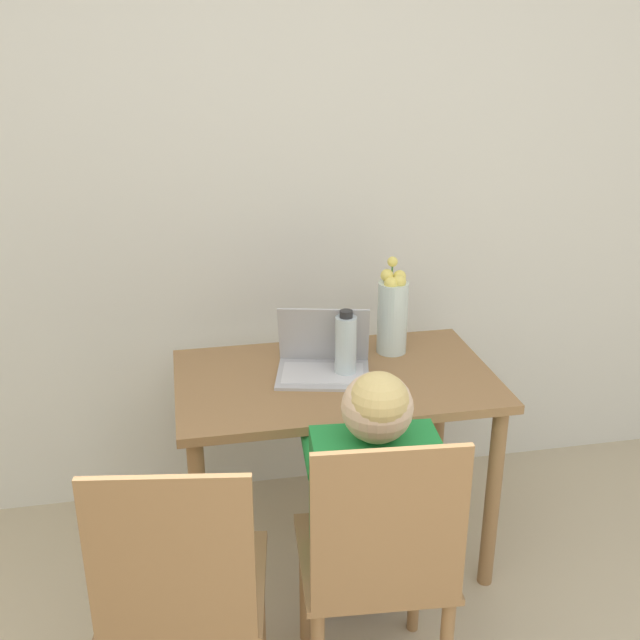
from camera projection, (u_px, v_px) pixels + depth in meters
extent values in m
cube|color=silver|center=(241.00, 184.00, 2.69)|extent=(6.40, 0.05, 2.50)
cube|color=olive|center=(335.00, 380.00, 2.48)|extent=(1.05, 0.63, 0.03)
cylinder|color=olive|center=(201.00, 534.00, 2.28)|extent=(0.05, 0.05, 0.67)
cylinder|color=olive|center=(493.00, 499.00, 2.45)|extent=(0.05, 0.05, 0.67)
cylinder|color=olive|center=(194.00, 445.00, 2.76)|extent=(0.05, 0.05, 0.67)
cylinder|color=olive|center=(438.00, 421.00, 2.93)|extent=(0.05, 0.05, 0.67)
cube|color=olive|center=(373.00, 556.00, 2.04)|extent=(0.43, 0.43, 0.02)
cube|color=olive|center=(389.00, 530.00, 1.78)|extent=(0.38, 0.05, 0.45)
cylinder|color=olive|center=(415.00, 574.00, 2.30)|extent=(0.04, 0.04, 0.42)
cylinder|color=olive|center=(305.00, 583.00, 2.26)|extent=(0.04, 0.04, 0.42)
cube|color=olive|center=(188.00, 584.00, 1.94)|extent=(0.46, 0.46, 0.02)
cube|color=olive|center=(170.00, 561.00, 1.68)|extent=(0.38, 0.08, 0.45)
cylinder|color=olive|center=(259.00, 603.00, 2.19)|extent=(0.04, 0.04, 0.42)
cylinder|color=olive|center=(142.00, 606.00, 2.17)|extent=(0.04, 0.04, 0.42)
cube|color=#1E8438|center=(374.00, 498.00, 1.97)|extent=(0.34, 0.21, 0.36)
sphere|color=beige|center=(377.00, 408.00, 1.87)|extent=(0.18, 0.18, 0.18)
sphere|color=#D8BC72|center=(379.00, 402.00, 1.85)|extent=(0.16, 0.16, 0.16)
cylinder|color=navy|center=(389.00, 516.00, 2.17)|extent=(0.11, 0.29, 0.09)
cylinder|color=navy|center=(339.00, 520.00, 2.15)|extent=(0.11, 0.29, 0.09)
cylinder|color=navy|center=(378.00, 551.00, 2.39)|extent=(0.08, 0.08, 0.44)
cylinder|color=navy|center=(332.00, 554.00, 2.37)|extent=(0.08, 0.08, 0.44)
cylinder|color=#1E8438|center=(409.00, 447.00, 2.17)|extent=(0.08, 0.24, 0.06)
cylinder|color=#1E8438|center=(313.00, 453.00, 2.14)|extent=(0.08, 0.24, 0.06)
cube|color=#B2B2B7|center=(323.00, 375.00, 2.47)|extent=(0.35, 0.29, 0.01)
cube|color=silver|center=(323.00, 373.00, 2.47)|extent=(0.30, 0.22, 0.00)
cube|color=#B2B2B7|center=(324.00, 335.00, 2.50)|extent=(0.31, 0.15, 0.21)
cube|color=#19284C|center=(324.00, 334.00, 2.50)|extent=(0.28, 0.13, 0.19)
cylinder|color=silver|center=(392.00, 318.00, 2.61)|extent=(0.11, 0.11, 0.26)
cylinder|color=#3D7A38|center=(398.00, 307.00, 2.61)|extent=(0.01, 0.01, 0.22)
sphere|color=#EFDB66|center=(400.00, 276.00, 2.56)|extent=(0.04, 0.04, 0.04)
cylinder|color=#3D7A38|center=(391.00, 299.00, 2.61)|extent=(0.01, 0.01, 0.27)
sphere|color=#EFDB66|center=(393.00, 262.00, 2.56)|extent=(0.04, 0.04, 0.04)
cylinder|color=#3D7A38|center=(386.00, 307.00, 2.60)|extent=(0.01, 0.01, 0.23)
sphere|color=#EFDB66|center=(387.00, 275.00, 2.55)|extent=(0.04, 0.04, 0.04)
cylinder|color=#3D7A38|center=(390.00, 312.00, 2.58)|extent=(0.01, 0.01, 0.21)
sphere|color=#EFDB66|center=(391.00, 284.00, 2.54)|extent=(0.05, 0.05, 0.05)
cylinder|color=#3D7A38|center=(398.00, 311.00, 2.58)|extent=(0.01, 0.01, 0.22)
sphere|color=#EFDB66|center=(399.00, 281.00, 2.54)|extent=(0.05, 0.05, 0.05)
cylinder|color=silver|center=(346.00, 346.00, 2.44)|extent=(0.07, 0.07, 0.20)
cylinder|color=#262628|center=(346.00, 314.00, 2.40)|extent=(0.04, 0.04, 0.02)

